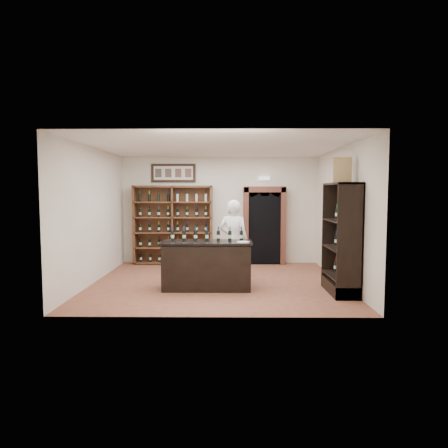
# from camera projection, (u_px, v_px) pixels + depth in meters

# --- Properties ---
(floor) EXTENTS (5.50, 5.50, 0.00)m
(floor) POSITION_uv_depth(u_px,v_px,m) (217.00, 282.00, 8.93)
(floor) COLOR #974E3C
(floor) RESTS_ON ground
(ceiling) EXTENTS (5.50, 5.50, 0.00)m
(ceiling) POSITION_uv_depth(u_px,v_px,m) (217.00, 147.00, 8.69)
(ceiling) COLOR white
(ceiling) RESTS_ON wall_back
(wall_back) EXTENTS (5.50, 0.04, 3.00)m
(wall_back) POSITION_uv_depth(u_px,v_px,m) (220.00, 210.00, 11.30)
(wall_back) COLOR silver
(wall_back) RESTS_ON ground
(wall_left) EXTENTS (0.04, 5.00, 3.00)m
(wall_left) POSITION_uv_depth(u_px,v_px,m) (93.00, 215.00, 8.84)
(wall_left) COLOR silver
(wall_left) RESTS_ON ground
(wall_right) EXTENTS (0.04, 5.00, 3.00)m
(wall_right) POSITION_uv_depth(u_px,v_px,m) (342.00, 216.00, 8.78)
(wall_right) COLOR silver
(wall_right) RESTS_ON ground
(wine_shelf) EXTENTS (2.20, 0.38, 2.20)m
(wine_shelf) POSITION_uv_depth(u_px,v_px,m) (173.00, 225.00, 11.18)
(wine_shelf) COLOR brown
(wine_shelf) RESTS_ON ground
(framed_picture) EXTENTS (1.25, 0.04, 0.52)m
(framed_picture) POSITION_uv_depth(u_px,v_px,m) (173.00, 173.00, 11.21)
(framed_picture) COLOR black
(framed_picture) RESTS_ON wall_back
(arched_doorway) EXTENTS (1.17, 0.35, 2.17)m
(arched_doorway) POSITION_uv_depth(u_px,v_px,m) (264.00, 224.00, 11.15)
(arched_doorway) COLOR black
(arched_doorway) RESTS_ON ground
(emergency_light) EXTENTS (0.30, 0.10, 0.10)m
(emergency_light) POSITION_uv_depth(u_px,v_px,m) (264.00, 178.00, 11.14)
(emergency_light) COLOR white
(emergency_light) RESTS_ON wall_back
(tasting_counter) EXTENTS (1.88, 0.78, 1.00)m
(tasting_counter) POSITION_uv_depth(u_px,v_px,m) (207.00, 265.00, 8.30)
(tasting_counter) COLOR black
(tasting_counter) RESTS_ON ground
(counter_bottle_0) EXTENTS (0.07, 0.07, 0.30)m
(counter_bottle_0) POSITION_uv_depth(u_px,v_px,m) (173.00, 236.00, 8.34)
(counter_bottle_0) COLOR black
(counter_bottle_0) RESTS_ON tasting_counter
(counter_bottle_1) EXTENTS (0.07, 0.07, 0.30)m
(counter_bottle_1) POSITION_uv_depth(u_px,v_px,m) (184.00, 236.00, 8.33)
(counter_bottle_1) COLOR black
(counter_bottle_1) RESTS_ON tasting_counter
(counter_bottle_2) EXTENTS (0.07, 0.07, 0.30)m
(counter_bottle_2) POSITION_uv_depth(u_px,v_px,m) (195.00, 236.00, 8.33)
(counter_bottle_2) COLOR black
(counter_bottle_2) RESTS_ON tasting_counter
(counter_bottle_3) EXTENTS (0.07, 0.07, 0.30)m
(counter_bottle_3) POSITION_uv_depth(u_px,v_px,m) (207.00, 236.00, 8.33)
(counter_bottle_3) COLOR black
(counter_bottle_3) RESTS_ON tasting_counter
(counter_bottle_4) EXTENTS (0.07, 0.07, 0.30)m
(counter_bottle_4) POSITION_uv_depth(u_px,v_px,m) (218.00, 236.00, 8.33)
(counter_bottle_4) COLOR black
(counter_bottle_4) RESTS_ON tasting_counter
(counter_bottle_5) EXTENTS (0.07, 0.07, 0.30)m
(counter_bottle_5) POSITION_uv_depth(u_px,v_px,m) (230.00, 236.00, 8.32)
(counter_bottle_5) COLOR black
(counter_bottle_5) RESTS_ON tasting_counter
(counter_bottle_6) EXTENTS (0.07, 0.07, 0.30)m
(counter_bottle_6) POSITION_uv_depth(u_px,v_px,m) (241.00, 236.00, 8.32)
(counter_bottle_6) COLOR black
(counter_bottle_6) RESTS_ON tasting_counter
(side_cabinet) EXTENTS (0.48, 1.20, 2.20)m
(side_cabinet) POSITION_uv_depth(u_px,v_px,m) (342.00, 256.00, 7.95)
(side_cabinet) COLOR black
(side_cabinet) RESTS_ON ground
(shopkeeper) EXTENTS (0.78, 0.63, 1.85)m
(shopkeeper) POSITION_uv_depth(u_px,v_px,m) (234.00, 241.00, 9.01)
(shopkeeper) COLOR white
(shopkeeper) RESTS_ON ground
(plate) EXTENTS (0.25, 0.25, 0.02)m
(plate) POSITION_uv_depth(u_px,v_px,m) (243.00, 242.00, 8.04)
(plate) COLOR beige
(plate) RESTS_ON tasting_counter
(wine_crate) EXTENTS (0.38, 0.25, 0.49)m
(wine_crate) POSITION_uv_depth(u_px,v_px,m) (343.00, 170.00, 7.80)
(wine_crate) COLOR tan
(wine_crate) RESTS_ON side_cabinet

